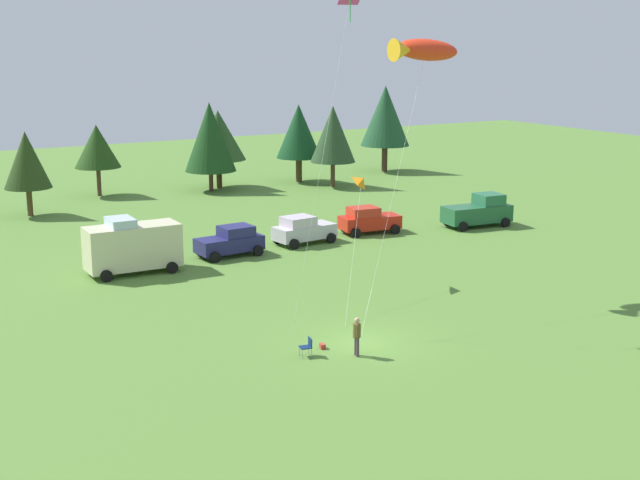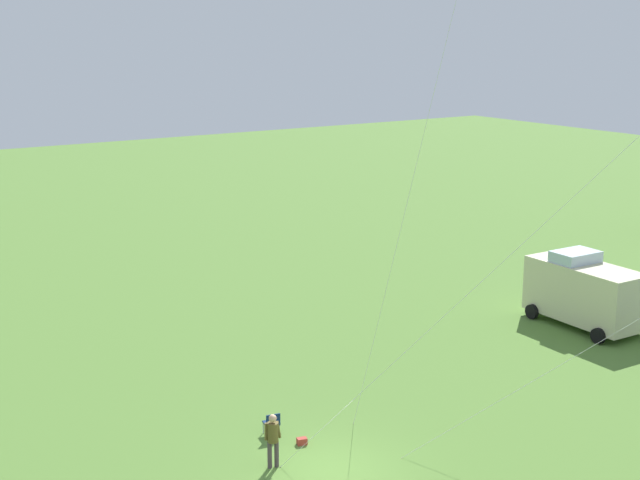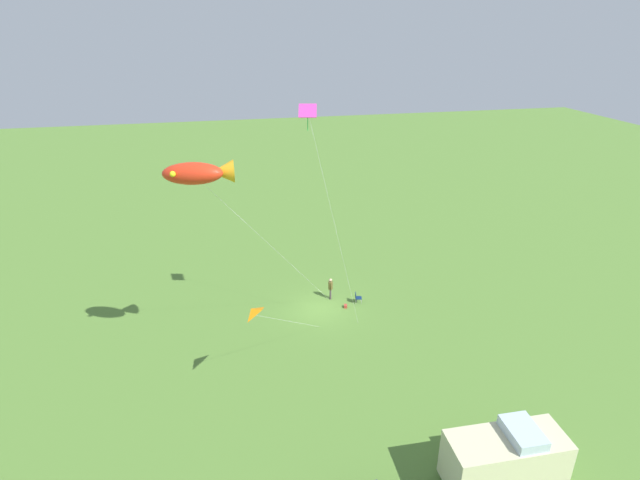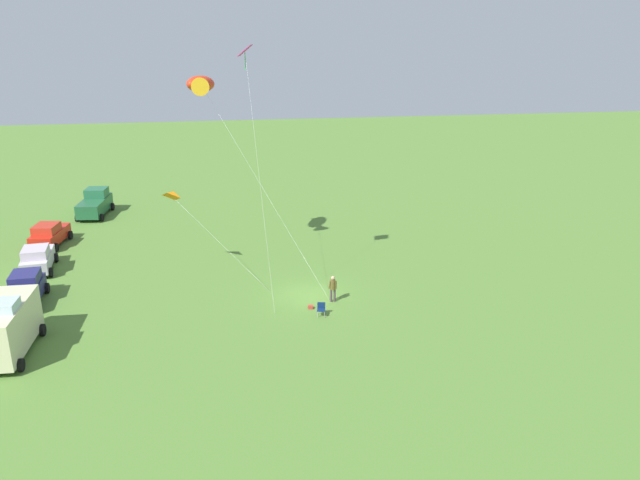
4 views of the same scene
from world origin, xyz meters
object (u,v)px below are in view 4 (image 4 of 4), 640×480
at_px(car_silver_compact, 37,259).
at_px(kite_diamond_rainbow, 246,60).
at_px(kite_large_fish, 201,84).
at_px(kite_delta_orange, 174,194).
at_px(person_kite_flyer, 333,287).
at_px(car_red_sedan, 49,234).
at_px(car_navy_hatch, 25,289).
at_px(backpack_on_grass, 311,307).
at_px(truck_green_flatbed, 95,204).
at_px(folding_chair, 321,308).
at_px(van_camper_beige, 5,326).

distance_m(car_silver_compact, kite_diamond_rainbow, 21.27).
distance_m(kite_large_fish, kite_diamond_rainbow, 7.14).
bearing_deg(kite_delta_orange, kite_diamond_rainbow, -129.96).
height_order(person_kite_flyer, car_silver_compact, car_silver_compact).
bearing_deg(kite_diamond_rainbow, person_kite_flyer, -117.20).
distance_m(car_red_sedan, kite_delta_orange, 13.62).
relative_size(person_kite_flyer, kite_diamond_rainbow, 0.11).
height_order(car_navy_hatch, car_red_sedan, same).
relative_size(car_navy_hatch, kite_delta_orange, 0.62).
height_order(person_kite_flyer, car_red_sedan, car_red_sedan).
relative_size(backpack_on_grass, truck_green_flatbed, 0.06).
bearing_deg(truck_green_flatbed, car_navy_hatch, -176.21).
relative_size(car_red_sedan, kite_delta_orange, 0.63).
height_order(truck_green_flatbed, kite_delta_orange, kite_delta_orange).
height_order(folding_chair, truck_green_flatbed, truck_green_flatbed).
xyz_separation_m(person_kite_flyer, truck_green_flatbed, (22.24, 18.29, 0.08)).
bearing_deg(car_silver_compact, person_kite_flyer, 60.89).
bearing_deg(person_kite_flyer, kite_large_fish, -126.48).
bearing_deg(kite_delta_orange, car_red_sedan, 55.25).
bearing_deg(backpack_on_grass, van_camper_beige, 100.19).
bearing_deg(truck_green_flatbed, car_silver_compact, 179.92).
bearing_deg(person_kite_flyer, kite_delta_orange, -112.01).
height_order(car_navy_hatch, kite_large_fish, kite_large_fish).
height_order(car_silver_compact, car_red_sedan, same).
xyz_separation_m(car_silver_compact, kite_diamond_rainbow, (-5.97, -15.04, 13.80)).
relative_size(truck_green_flatbed, kite_large_fish, 0.38).
xyz_separation_m(car_navy_hatch, kite_delta_orange, (3.85, -9.31, 4.76)).
bearing_deg(backpack_on_grass, person_kite_flyer, -62.35).
distance_m(person_kite_flyer, kite_delta_orange, 12.84).
distance_m(person_kite_flyer, kite_diamond_rainbow, 14.76).
xyz_separation_m(car_silver_compact, kite_large_fish, (0.29, -12.19, 11.89)).
height_order(car_red_sedan, kite_large_fish, kite_large_fish).
relative_size(car_silver_compact, kite_large_fish, 0.32).
height_order(truck_green_flatbed, kite_diamond_rainbow, kite_diamond_rainbow).
xyz_separation_m(kite_large_fish, kite_delta_orange, (-2.02, 2.20, -7.13)).
distance_m(folding_chair, car_silver_compact, 21.47).
distance_m(car_red_sedan, truck_green_flatbed, 8.50).
xyz_separation_m(backpack_on_grass, truck_green_flatbed, (23.05, 16.74, 0.99)).
bearing_deg(person_kite_flyer, folding_chair, -17.18).
distance_m(van_camper_beige, kite_large_fish, 19.90).
bearing_deg(kite_delta_orange, folding_chair, -134.17).
bearing_deg(van_camper_beige, car_navy_hatch, -170.97).
height_order(folding_chair, kite_diamond_rainbow, kite_diamond_rainbow).
distance_m(truck_green_flatbed, kite_delta_orange, 18.24).
bearing_deg(van_camper_beige, kite_diamond_rainbow, 116.53).
distance_m(van_camper_beige, truck_green_flatbed, 26.07).
bearing_deg(backpack_on_grass, kite_diamond_rainbow, 44.94).
bearing_deg(car_red_sedan, car_silver_compact, 13.57).
bearing_deg(truck_green_flatbed, kite_diamond_rainbow, -139.26).
height_order(backpack_on_grass, kite_large_fish, kite_large_fish).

